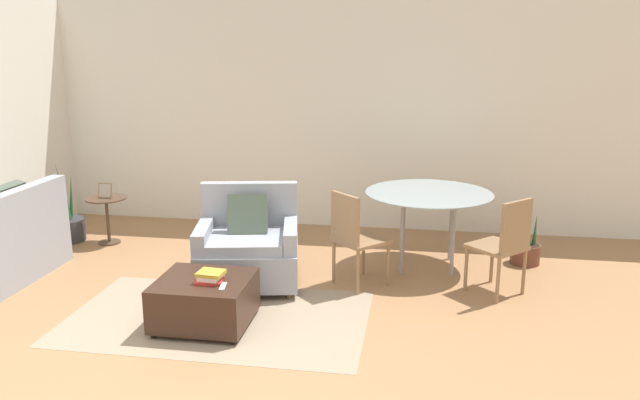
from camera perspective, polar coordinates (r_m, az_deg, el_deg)
ground_plane at (r=4.49m, az=-12.66°, el=-15.64°), size 20.00×20.00×0.00m
wall_back at (r=7.63m, az=-2.47°, el=7.85°), size 12.00×0.06×2.75m
area_rug at (r=5.32m, az=-9.31°, el=-10.53°), size 2.46×1.48×0.01m
armchair at (r=5.88m, az=-6.58°, el=-4.36°), size 1.06×0.97×0.91m
ottoman at (r=5.13m, az=-10.50°, el=-8.96°), size 0.73×0.68×0.39m
book_stack at (r=4.99m, az=-9.99°, el=-6.93°), size 0.23×0.20×0.09m
tv_remote_primary at (r=4.89m, az=-8.86°, el=-7.80°), size 0.06×0.16×0.01m
potted_plant at (r=7.73m, az=-22.23°, el=-2.16°), size 0.42×0.42×0.92m
side_table at (r=7.41m, az=-18.90°, el=-0.98°), size 0.44×0.44×0.53m
picture_frame at (r=7.35m, az=-19.05°, el=0.82°), size 0.16×0.07×0.17m
dining_table at (r=6.29m, az=9.90°, el=0.06°), size 1.26×1.26×0.77m
dining_chair_near_left at (r=5.72m, az=3.10°, el=-3.06°), size 0.59×0.59×0.90m
dining_chair_near_right at (r=5.74m, az=16.58°, el=-3.58°), size 0.59×0.59×0.90m
potted_plant_small at (r=6.77m, az=18.28°, el=-4.39°), size 0.29×0.29×0.60m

